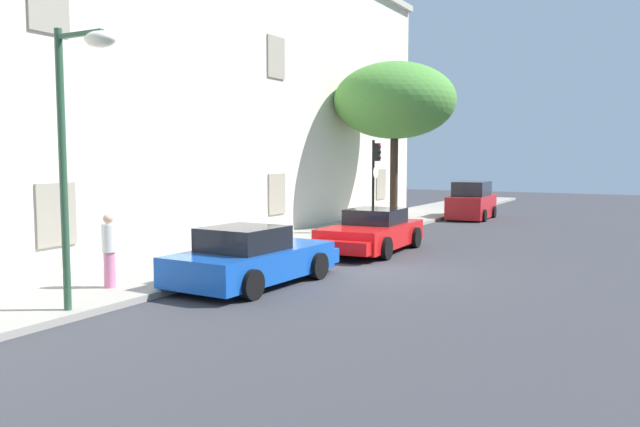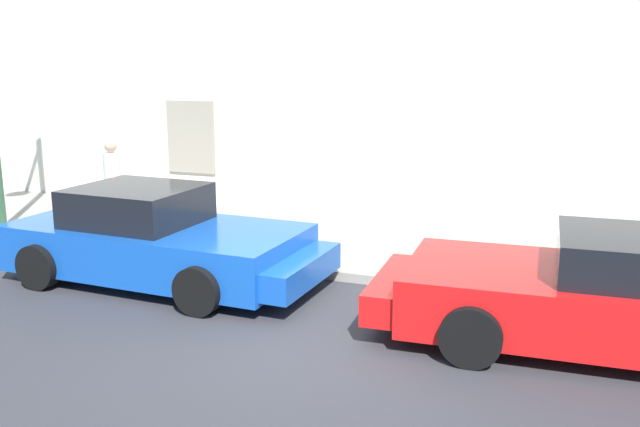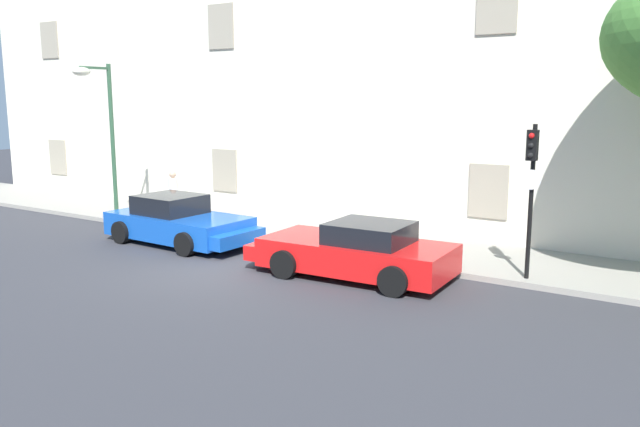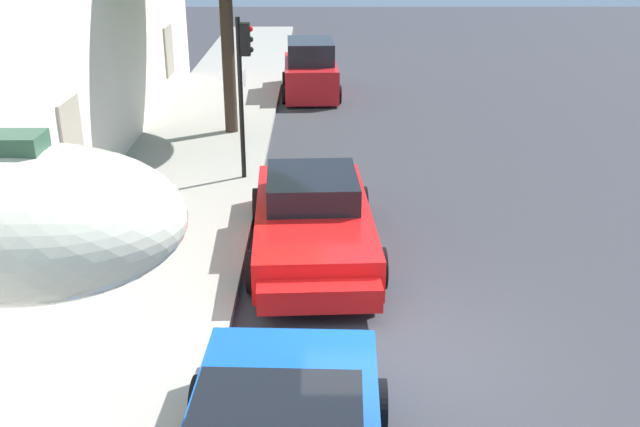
# 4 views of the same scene
# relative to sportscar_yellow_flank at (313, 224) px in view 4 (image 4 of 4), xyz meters

# --- Properties ---
(ground_plane) EXTENTS (80.00, 80.00, 0.00)m
(ground_plane) POSITION_rel_sportscar_yellow_flank_xyz_m (-3.07, -1.12, -0.59)
(ground_plane) COLOR #333338
(sidewalk) EXTENTS (60.00, 3.41, 0.14)m
(sidewalk) POSITION_rel_sportscar_yellow_flank_xyz_m (-3.07, 2.88, -0.52)
(sidewalk) COLOR gray
(sidewalk) RESTS_ON ground
(sportscar_yellow_flank) EXTENTS (4.93, 2.35, 1.32)m
(sportscar_yellow_flank) POSITION_rel_sportscar_yellow_flank_xyz_m (0.00, 0.00, 0.00)
(sportscar_yellow_flank) COLOR red
(sportscar_yellow_flank) RESTS_ON ground
(hatchback_parked) EXTENTS (3.66, 1.96, 1.79)m
(hatchback_parked) POSITION_rel_sportscar_yellow_flank_xyz_m (12.05, 0.14, 0.21)
(hatchback_parked) COLOR red
(hatchback_parked) RESTS_ON ground
(traffic_light) EXTENTS (0.44, 0.36, 3.45)m
(traffic_light) POSITION_rel_sportscar_yellow_flank_xyz_m (3.68, 1.47, 1.90)
(traffic_light) COLOR black
(traffic_light) RESTS_ON sidewalk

